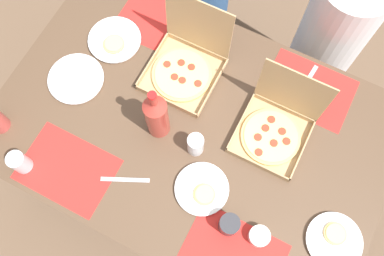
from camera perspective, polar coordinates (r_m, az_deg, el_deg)
The scene contains 20 objects.
ground_plane at distance 2.38m, azimuth 0.00°, elevation -5.79°, with size 6.00×6.00×0.00m, color brown.
dining_table at distance 1.77m, azimuth 0.00°, elevation -0.99°, with size 1.59×1.05×0.72m.
placemat_near_left at distance 1.71m, azimuth -16.67°, elevation -5.39°, with size 0.36×0.26×0.00m, color red.
placemat_near_right at distance 1.60m, azimuth 5.56°, elevation -16.98°, with size 0.36×0.26×0.00m, color red.
placemat_far_left at distance 1.91m, azimuth -4.57°, elevation 14.12°, with size 0.36×0.26×0.00m, color red.
placemat_far_right at distance 1.82m, azimuth 15.64°, elevation 5.08°, with size 0.36×0.26×0.00m, color red.
pizza_box_corner_left at distance 1.67m, azimuth 11.31°, elevation 0.12°, with size 0.27×0.28×0.31m.
pizza_box_corner_right at distance 1.75m, azimuth -0.91°, elevation 8.76°, with size 0.29×0.30×0.32m.
plate_middle at distance 1.83m, azimuth -15.56°, elevation 6.46°, with size 0.24×0.24×0.02m.
plate_near_right at distance 1.61m, azimuth 1.38°, elevation -8.39°, with size 0.21×0.21×0.03m.
plate_near_left at distance 1.67m, azimuth 18.85°, elevation -14.29°, with size 0.21×0.21×0.03m.
plate_far_right at distance 1.88m, azimuth -10.53°, elevation 11.68°, with size 0.23×0.23×0.03m.
soda_bottle at distance 1.57m, azimuth -4.87°, elevation 1.71°, with size 0.09×0.09×0.32m.
cup_red at distance 1.72m, azimuth -22.50°, elevation -4.34°, with size 0.07×0.07×0.10m, color silver.
cup_clear_right at distance 1.56m, azimuth 5.09°, elevation -13.02°, with size 0.08×0.08×0.09m, color #333338.
cup_dark at distance 1.61m, azimuth 0.48°, elevation -2.27°, with size 0.06×0.06×0.11m, color silver.
condiment_bowl at distance 1.59m, azimuth 9.16°, elevation -14.39°, with size 0.08×0.08×0.05m, color white.
fork_by_near_left at distance 1.65m, azimuth -9.12°, elevation -6.99°, with size 0.19×0.02×0.01m, color #B7B7BC.
knife_by_near_right at distance 1.82m, azimuth 15.17°, elevation 5.70°, with size 0.21×0.02×0.01m, color #B7B7BC.
diner_right_seat at distance 2.22m, azimuth 18.07°, elevation 11.27°, with size 0.32×0.32×1.13m.
Camera 1 is at (0.26, -0.50, 2.31)m, focal length 39.04 mm.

